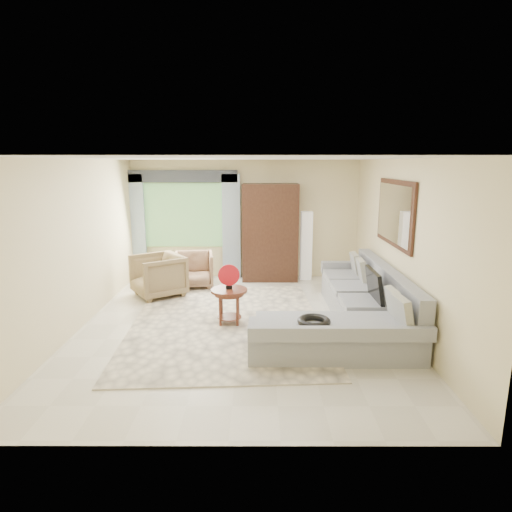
{
  "coord_description": "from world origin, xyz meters",
  "views": [
    {
      "loc": [
        0.26,
        -6.45,
        2.55
      ],
      "look_at": [
        0.25,
        0.35,
        1.05
      ],
      "focal_mm": 30.0,
      "sensor_mm": 36.0,
      "label": 1
    }
  ],
  "objects_px": {
    "armchair_left": "(158,276)",
    "floor_lamp": "(306,246)",
    "tv_screen": "(374,285)",
    "coffee_table": "(229,306)",
    "armchair_right": "(194,270)",
    "potted_plant": "(155,266)",
    "sectional_sofa": "(355,312)",
    "armoire": "(270,233)"
  },
  "relations": [
    {
      "from": "coffee_table",
      "to": "armchair_left",
      "type": "relative_size",
      "value": 0.65
    },
    {
      "from": "floor_lamp",
      "to": "armchair_right",
      "type": "bearing_deg",
      "value": -165.27
    },
    {
      "from": "tv_screen",
      "to": "floor_lamp",
      "type": "distance_m",
      "value": 3.08
    },
    {
      "from": "armchair_left",
      "to": "armoire",
      "type": "bearing_deg",
      "value": 84.85
    },
    {
      "from": "armchair_left",
      "to": "floor_lamp",
      "type": "height_order",
      "value": "floor_lamp"
    },
    {
      "from": "armoire",
      "to": "floor_lamp",
      "type": "height_order",
      "value": "armoire"
    },
    {
      "from": "armoire",
      "to": "floor_lamp",
      "type": "xyz_separation_m",
      "value": [
        0.8,
        0.06,
        -0.3
      ]
    },
    {
      "from": "tv_screen",
      "to": "potted_plant",
      "type": "distance_m",
      "value": 5.02
    },
    {
      "from": "tv_screen",
      "to": "potted_plant",
      "type": "relative_size",
      "value": 1.24
    },
    {
      "from": "armoire",
      "to": "armchair_right",
      "type": "bearing_deg",
      "value": -160.34
    },
    {
      "from": "armchair_right",
      "to": "potted_plant",
      "type": "height_order",
      "value": "armchair_right"
    },
    {
      "from": "coffee_table",
      "to": "potted_plant",
      "type": "relative_size",
      "value": 0.97
    },
    {
      "from": "coffee_table",
      "to": "armchair_left",
      "type": "xyz_separation_m",
      "value": [
        -1.47,
        1.47,
        0.1
      ]
    },
    {
      "from": "potted_plant",
      "to": "armchair_left",
      "type": "bearing_deg",
      "value": -74.34
    },
    {
      "from": "armchair_left",
      "to": "armchair_right",
      "type": "height_order",
      "value": "armchair_left"
    },
    {
      "from": "tv_screen",
      "to": "floor_lamp",
      "type": "xyz_separation_m",
      "value": [
        -0.7,
        3.0,
        0.03
      ]
    },
    {
      "from": "sectional_sofa",
      "to": "coffee_table",
      "type": "bearing_deg",
      "value": 173.67
    },
    {
      "from": "tv_screen",
      "to": "potted_plant",
      "type": "height_order",
      "value": "tv_screen"
    },
    {
      "from": "floor_lamp",
      "to": "coffee_table",
      "type": "bearing_deg",
      "value": -119.13
    },
    {
      "from": "coffee_table",
      "to": "sectional_sofa",
      "type": "bearing_deg",
      "value": -6.33
    },
    {
      "from": "armchair_left",
      "to": "armoire",
      "type": "relative_size",
      "value": 0.43
    },
    {
      "from": "sectional_sofa",
      "to": "armchair_right",
      "type": "distance_m",
      "value": 3.66
    },
    {
      "from": "armchair_right",
      "to": "floor_lamp",
      "type": "bearing_deg",
      "value": 6.88
    },
    {
      "from": "armchair_right",
      "to": "potted_plant",
      "type": "xyz_separation_m",
      "value": [
        -0.94,
        0.59,
        -0.06
      ]
    },
    {
      "from": "sectional_sofa",
      "to": "armchair_left",
      "type": "bearing_deg",
      "value": 153.82
    },
    {
      "from": "armchair_left",
      "to": "armoire",
      "type": "height_order",
      "value": "armoire"
    },
    {
      "from": "tv_screen",
      "to": "armchair_left",
      "type": "relative_size",
      "value": 0.83
    },
    {
      "from": "tv_screen",
      "to": "coffee_table",
      "type": "bearing_deg",
      "value": 173.45
    },
    {
      "from": "armchair_right",
      "to": "floor_lamp",
      "type": "relative_size",
      "value": 0.53
    },
    {
      "from": "coffee_table",
      "to": "armchair_right",
      "type": "bearing_deg",
      "value": 112.35
    },
    {
      "from": "sectional_sofa",
      "to": "armchair_right",
      "type": "height_order",
      "value": "sectional_sofa"
    },
    {
      "from": "tv_screen",
      "to": "armchair_right",
      "type": "xyz_separation_m",
      "value": [
        -3.09,
        2.37,
        -0.36
      ]
    },
    {
      "from": "coffee_table",
      "to": "armoire",
      "type": "distance_m",
      "value": 2.87
    },
    {
      "from": "floor_lamp",
      "to": "armoire",
      "type": "bearing_deg",
      "value": -175.71
    },
    {
      "from": "armchair_left",
      "to": "floor_lamp",
      "type": "xyz_separation_m",
      "value": [
        2.99,
        1.27,
        0.34
      ]
    },
    {
      "from": "sectional_sofa",
      "to": "floor_lamp",
      "type": "bearing_deg",
      "value": 98.33
    },
    {
      "from": "armchair_left",
      "to": "floor_lamp",
      "type": "relative_size",
      "value": 0.6
    },
    {
      "from": "sectional_sofa",
      "to": "armchair_right",
      "type": "relative_size",
      "value": 4.35
    },
    {
      "from": "tv_screen",
      "to": "floor_lamp",
      "type": "height_order",
      "value": "floor_lamp"
    },
    {
      "from": "sectional_sofa",
      "to": "potted_plant",
      "type": "relative_size",
      "value": 5.81
    },
    {
      "from": "potted_plant",
      "to": "floor_lamp",
      "type": "relative_size",
      "value": 0.4
    },
    {
      "from": "armoire",
      "to": "floor_lamp",
      "type": "relative_size",
      "value": 1.4
    }
  ]
}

